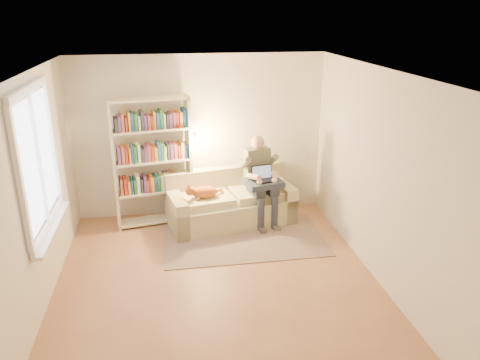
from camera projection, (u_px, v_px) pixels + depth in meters
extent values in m
plane|color=#966344|center=(217.00, 282.00, 5.89)|extent=(4.50, 4.50, 0.00)
cube|color=white|center=(213.00, 72.00, 5.00)|extent=(4.00, 4.50, 0.02)
cube|color=silver|center=(35.00, 196.00, 5.14)|extent=(0.02, 4.50, 2.60)
cube|color=silver|center=(377.00, 176.00, 5.75)|extent=(0.02, 4.50, 2.60)
cube|color=silver|center=(200.00, 137.00, 7.53)|extent=(4.00, 0.02, 2.60)
cube|color=silver|center=(251.00, 295.00, 3.36)|extent=(4.00, 0.02, 2.60)
plane|color=white|center=(38.00, 160.00, 5.21)|extent=(0.00, 1.50, 1.50)
cube|color=white|center=(27.00, 89.00, 4.94)|extent=(0.05, 1.50, 0.08)
cube|color=white|center=(49.00, 224.00, 5.49)|extent=(0.05, 1.50, 0.08)
cube|color=white|center=(39.00, 160.00, 5.21)|extent=(0.04, 0.05, 1.50)
cube|color=white|center=(53.00, 228.00, 5.51)|extent=(0.12, 1.52, 0.04)
cube|color=#C0B588|center=(231.00, 211.00, 7.46)|extent=(2.08, 1.24, 0.41)
cube|color=#C0B588|center=(224.00, 179.00, 7.62)|extent=(1.95, 0.57, 0.42)
cube|color=#C0B588|center=(177.00, 214.00, 7.14)|extent=(0.36, 0.90, 0.59)
cube|color=#C0B588|center=(281.00, 198.00, 7.72)|extent=(0.36, 0.90, 0.59)
cube|color=beige|center=(205.00, 200.00, 7.18)|extent=(0.93, 0.73, 0.12)
cube|color=beige|center=(258.00, 193.00, 7.47)|extent=(0.93, 0.73, 0.12)
cube|color=#656A56|center=(257.00, 164.00, 7.38)|extent=(0.42, 0.28, 0.53)
sphere|color=#DFA983|center=(258.00, 142.00, 7.24)|extent=(0.21, 0.21, 0.21)
cube|color=#2E3341|center=(256.00, 189.00, 7.23)|extent=(0.23, 0.45, 0.16)
cube|color=#2E3341|center=(269.00, 187.00, 7.31)|extent=(0.23, 0.45, 0.16)
cylinder|color=#2E3341|center=(261.00, 214.00, 7.16)|extent=(0.11, 0.11, 0.55)
cylinder|color=#2E3341|center=(274.00, 212.00, 7.24)|extent=(0.11, 0.11, 0.55)
ellipsoid|color=orange|center=(205.00, 192.00, 7.11)|extent=(0.44, 0.29, 0.18)
sphere|color=orange|center=(191.00, 191.00, 6.98)|extent=(0.14, 0.14, 0.14)
cylinder|color=orange|center=(218.00, 191.00, 7.23)|extent=(0.20, 0.08, 0.06)
cube|color=#243040|center=(262.00, 183.00, 7.22)|extent=(0.62, 0.55, 0.09)
cube|color=black|center=(263.00, 180.00, 7.16)|extent=(0.37, 0.29, 0.02)
cube|color=black|center=(260.00, 172.00, 7.23)|extent=(0.34, 0.13, 0.22)
plane|color=#8CA5CC|center=(260.00, 172.00, 7.23)|extent=(0.31, 0.13, 0.29)
cube|color=beige|center=(114.00, 167.00, 7.01)|extent=(0.10, 0.31, 2.02)
cube|color=beige|center=(189.00, 159.00, 7.37)|extent=(0.10, 0.31, 2.02)
cube|color=beige|center=(156.00, 219.00, 7.52)|extent=(1.24, 0.52, 0.03)
cube|color=beige|center=(154.00, 191.00, 7.35)|extent=(1.24, 0.52, 0.03)
cube|color=beige|center=(152.00, 161.00, 7.18)|extent=(1.24, 0.52, 0.03)
cube|color=beige|center=(150.00, 130.00, 7.01)|extent=(1.24, 0.52, 0.03)
cube|color=beige|center=(148.00, 99.00, 6.85)|extent=(1.24, 0.52, 0.03)
cube|color=gold|center=(154.00, 182.00, 7.30)|extent=(1.06, 0.43, 0.24)
cube|color=#1E4C8C|center=(152.00, 152.00, 7.13)|extent=(1.06, 0.43, 0.24)
cube|color=#267233|center=(149.00, 121.00, 6.96)|extent=(1.06, 0.43, 0.24)
cylinder|color=beige|center=(183.00, 155.00, 7.32)|extent=(0.11, 0.11, 0.04)
cone|color=beige|center=(196.00, 137.00, 7.15)|extent=(0.16, 0.18, 0.17)
cube|color=gray|center=(244.00, 239.00, 6.96)|extent=(2.38, 1.41, 0.01)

